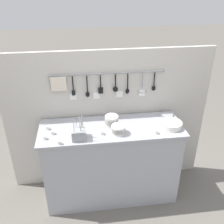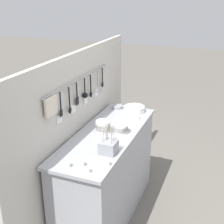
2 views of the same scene
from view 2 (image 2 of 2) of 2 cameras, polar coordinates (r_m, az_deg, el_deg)
ground_plane at (r=3.41m, az=-0.85°, el=-17.99°), size 20.00×20.00×0.00m
counter at (r=3.14m, az=-0.90°, el=-11.49°), size 1.49×0.53×0.92m
back_wall at (r=3.06m, az=-6.12°, el=-4.49°), size 2.29×0.11×1.66m
bowl_stack_tall_left at (r=2.90m, az=-1.63°, el=-2.68°), size 0.14×0.14×0.11m
bowl_stack_nested_right at (r=2.90m, az=1.55°, el=-3.01°), size 0.14×0.14×0.09m
plate_stack at (r=3.40m, az=4.10°, el=0.56°), size 0.22×0.22×0.06m
steel_mixing_bowl at (r=3.50m, az=0.95°, el=0.96°), size 0.13×0.13×0.03m
cutlery_caddy at (r=2.56m, az=-0.65°, el=-6.37°), size 0.13×0.13×0.26m
cup_by_caddy at (r=2.33m, az=-4.41°, el=-10.52°), size 0.04×0.04×0.04m
cup_centre at (r=2.77m, az=0.38°, el=-4.77°), size 0.04×0.04×0.04m
cup_mid_row at (r=2.41m, az=-7.99°, el=-9.48°), size 0.04×0.04×0.04m
cup_beside_plates at (r=2.40m, az=-0.71°, el=-9.31°), size 0.04×0.04×0.04m
cup_front_left at (r=2.41m, az=-5.42°, el=-9.33°), size 0.04×0.04×0.04m
cup_edge_far at (r=3.22m, az=4.75°, el=-0.95°), size 0.04×0.04×0.04m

